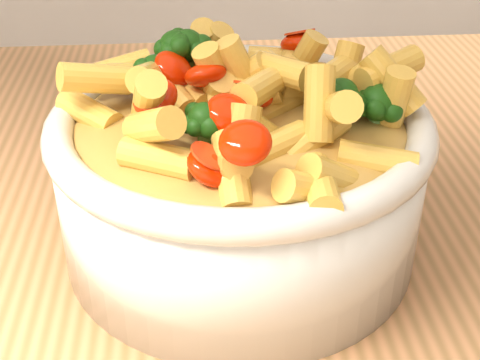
{
  "coord_description": "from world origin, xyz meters",
  "views": [
    {
      "loc": [
        -0.01,
        -0.46,
        1.21
      ],
      "look_at": [
        0.02,
        -0.05,
        0.96
      ],
      "focal_mm": 50.0,
      "sensor_mm": 36.0,
      "label": 1
    }
  ],
  "objects": [
    {
      "name": "table",
      "position": [
        0.0,
        0.0,
        0.8
      ],
      "size": [
        1.2,
        0.8,
        0.9
      ],
      "color": "#BA7D4F",
      "rests_on": "ground"
    },
    {
      "name": "pasta_salad",
      "position": [
        0.02,
        -0.05,
        1.03
      ],
      "size": [
        0.21,
        0.21,
        0.05
      ],
      "color": "#FFC850",
      "rests_on": "serving_bowl"
    },
    {
      "name": "serving_bowl",
      "position": [
        0.02,
        -0.05,
        0.96
      ],
      "size": [
        0.27,
        0.27,
        0.12
      ],
      "color": "silver",
      "rests_on": "table"
    }
  ]
}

